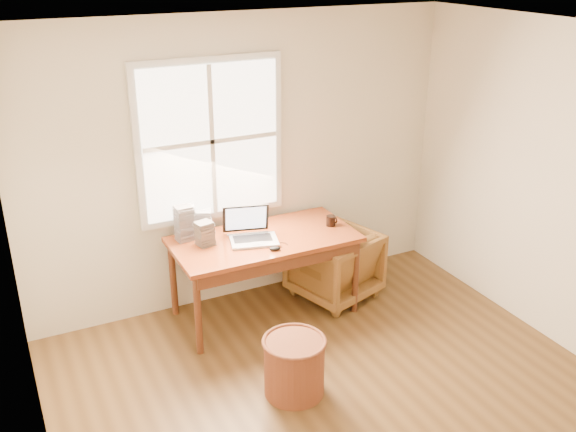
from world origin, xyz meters
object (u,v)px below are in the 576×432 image
object	(u,v)px
laptop	(254,226)
coffee_mug	(331,221)
wicker_stool	(294,367)
cd_stack_a	(187,221)
desk	(264,239)
armchair	(334,264)

from	to	relation	value
laptop	coffee_mug	world-z (taller)	laptop
wicker_stool	cd_stack_a	xyz separation A→B (m)	(-0.30, 1.47, 0.67)
laptop	cd_stack_a	distance (m)	0.60
desk	laptop	world-z (taller)	laptop
laptop	cd_stack_a	size ratio (longest dim) A/B	1.48
coffee_mug	cd_stack_a	world-z (taller)	cd_stack_a
coffee_mug	laptop	bearing A→B (deg)	163.48
laptop	armchair	bearing A→B (deg)	18.32
armchair	cd_stack_a	size ratio (longest dim) A/B	2.59
coffee_mug	cd_stack_a	xyz separation A→B (m)	(-1.23, 0.37, 0.09)
desk	armchair	size ratio (longest dim) A/B	2.23
armchair	desk	bearing A→B (deg)	-17.19
desk	coffee_mug	bearing A→B (deg)	-2.98
armchair	coffee_mug	xyz separation A→B (m)	(-0.07, -0.03, 0.47)
wicker_stool	cd_stack_a	bearing A→B (deg)	101.71
wicker_stool	coffee_mug	distance (m)	1.54
armchair	cd_stack_a	bearing A→B (deg)	-31.83
desk	laptop	xyz separation A→B (m)	(-0.11, -0.05, 0.17)
wicker_stool	armchair	bearing A→B (deg)	48.83
wicker_stool	cd_stack_a	distance (m)	1.64
laptop	coffee_mug	bearing A→B (deg)	16.08
desk	cd_stack_a	size ratio (longest dim) A/B	5.77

